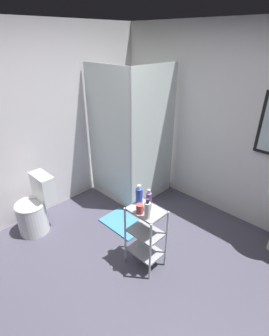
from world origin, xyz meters
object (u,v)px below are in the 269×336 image
object	(u,v)px
conditioner_bottle_purple	(149,201)
shower_stall	(131,168)
storage_cart	(146,233)
bath_mat	(123,223)
toilet	(35,209)
rinse_cup	(140,209)
lotion_bottle_white	(147,210)
shampoo_bottle_blue	(139,195)

from	to	relation	value
conditioner_bottle_purple	shower_stall	bearing A→B (deg)	141.69
storage_cart	bath_mat	bearing A→B (deg)	156.01
toilet	rinse_cup	xyz separation A→B (m)	(1.39, 0.48, 0.47)
shower_stall	rinse_cup	distance (m)	1.55
lotion_bottle_white	storage_cart	bearing A→B (deg)	135.74
conditioner_bottle_purple	storage_cart	bearing A→B (deg)	-119.68
shampoo_bottle_blue	shower_stall	bearing A→B (deg)	138.43
lotion_bottle_white	rinse_cup	size ratio (longest dim) A/B	2.24
storage_cart	conditioner_bottle_purple	bearing A→B (deg)	60.32
bath_mat	shower_stall	bearing A→B (deg)	126.85
shampoo_bottle_blue	lotion_bottle_white	distance (m)	0.26
conditioner_bottle_purple	rinse_cup	bearing A→B (deg)	-105.20
rinse_cup	toilet	bearing A→B (deg)	-160.86
shampoo_bottle_blue	toilet	bearing A→B (deg)	-154.69
conditioner_bottle_purple	bath_mat	world-z (taller)	conditioner_bottle_purple
bath_mat	lotion_bottle_white	bearing A→B (deg)	-26.98
shower_stall	storage_cart	world-z (taller)	shower_stall
storage_cart	toilet	bearing A→B (deg)	-158.21
shower_stall	rinse_cup	bearing A→B (deg)	-41.88
storage_cart	lotion_bottle_white	size ratio (longest dim) A/B	3.39
shower_stall	toilet	size ratio (longest dim) A/B	2.63
storage_cart	bath_mat	size ratio (longest dim) A/B	1.23
lotion_bottle_white	bath_mat	world-z (taller)	lotion_bottle_white
lotion_bottle_white	bath_mat	distance (m)	1.19
shower_stall	conditioner_bottle_purple	bearing A→B (deg)	-38.31
shower_stall	storage_cart	bearing A→B (deg)	-39.18
shower_stall	storage_cart	size ratio (longest dim) A/B	2.70
toilet	rinse_cup	size ratio (longest dim) A/B	7.80
shampoo_bottle_blue	rinse_cup	bearing A→B (deg)	-44.32
bath_mat	rinse_cup	bearing A→B (deg)	-29.99
storage_cart	lotion_bottle_white	xyz separation A→B (m)	(0.09, -0.09, 0.40)
lotion_bottle_white	rinse_cup	distance (m)	0.12
shower_stall	rinse_cup	size ratio (longest dim) A/B	20.52
toilet	storage_cart	distance (m)	1.52
rinse_cup	bath_mat	size ratio (longest dim) A/B	0.16
shower_stall	bath_mat	xyz separation A→B (m)	(0.48, -0.64, -0.45)
storage_cart	shampoo_bottle_blue	world-z (taller)	shampoo_bottle_blue
rinse_cup	lotion_bottle_white	bearing A→B (deg)	-5.55
shower_stall	toilet	bearing A→B (deg)	-99.89
lotion_bottle_white	rinse_cup	xyz separation A→B (m)	(-0.11, 0.01, -0.05)
shampoo_bottle_blue	rinse_cup	size ratio (longest dim) A/B	2.20
storage_cart	shower_stall	bearing A→B (deg)	140.82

